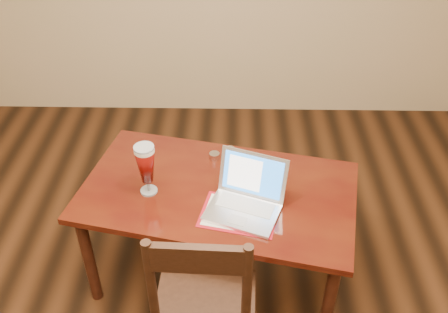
{
  "coord_description": "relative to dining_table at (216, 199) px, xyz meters",
  "views": [
    {
      "loc": [
        0.23,
        -1.49,
        2.47
      ],
      "look_at": [
        0.19,
        0.52,
        0.95
      ],
      "focal_mm": 40.0,
      "sensor_mm": 36.0,
      "label": 1
    }
  ],
  "objects": [
    {
      "name": "room_shell",
      "position": [
        -0.14,
        -0.55,
        1.14
      ],
      "size": [
        4.51,
        5.01,
        2.71
      ],
      "color": "tan",
      "rests_on": "ground"
    },
    {
      "name": "dining_table",
      "position": [
        0.0,
        0.0,
        0.0
      ],
      "size": [
        1.61,
        1.12,
        0.99
      ],
      "rotation": [
        0.0,
        0.0,
        -0.21
      ],
      "color": "#471709",
      "rests_on": "ground"
    },
    {
      "name": "dining_chair",
      "position": [
        -0.04,
        -0.64,
        -0.1
      ],
      "size": [
        0.49,
        0.47,
        1.11
      ],
      "rotation": [
        0.0,
        0.0,
        -0.04
      ],
      "color": "black",
      "rests_on": "ground"
    }
  ]
}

